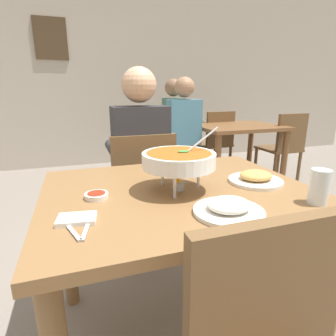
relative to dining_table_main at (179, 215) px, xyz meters
name	(u,v)px	position (x,y,z in m)	size (l,w,h in m)	color
ground_plane	(177,332)	(0.00, 0.00, -0.64)	(16.00, 16.00, 0.00)	gray
cafe_rear_partition	(98,68)	(0.00, 3.53, 0.86)	(10.00, 0.10, 3.00)	#BCB2A3
picture_frame_hung	(51,38)	(-0.63, 3.47, 1.22)	(0.44, 0.03, 0.56)	#4C3823
dining_table_main	(179,215)	(0.00, 0.00, 0.00)	(1.11, 0.89, 0.77)	brown
chair_diner_main	(142,188)	(0.00, 0.73, -0.13)	(0.44, 0.44, 0.90)	brown
diner_main	(140,154)	(0.00, 0.76, 0.10)	(0.40, 0.45, 1.31)	#2D2D38
curry_bowl	(179,160)	(-0.01, -0.02, 0.25)	(0.33, 0.30, 0.26)	silver
rice_plate	(229,208)	(0.07, -0.28, 0.14)	(0.24, 0.24, 0.06)	white
appetizer_plate	(256,178)	(0.36, -0.03, 0.14)	(0.24, 0.24, 0.06)	white
sauce_dish	(96,195)	(-0.34, 0.00, 0.13)	(0.09, 0.09, 0.02)	white
napkin_folded	(77,219)	(-0.42, -0.18, 0.13)	(0.12, 0.08, 0.02)	white
fork_utensil	(70,228)	(-0.44, -0.23, 0.13)	(0.01, 0.17, 0.01)	silver
spoon_utensil	(87,226)	(-0.39, -0.23, 0.13)	(0.01, 0.17, 0.01)	silver
drink_glass	(319,189)	(0.43, -0.31, 0.18)	(0.07, 0.07, 0.13)	silver
dining_table_far	(237,136)	(1.45, 1.83, -0.02)	(1.00, 0.80, 0.77)	brown
chair_bg_left	(176,141)	(0.85, 2.37, -0.13)	(0.49, 0.49, 0.90)	brown
chair_bg_middle	(181,147)	(0.78, 1.97, -0.13)	(0.49, 0.49, 0.90)	brown
chair_bg_right	(216,140)	(1.41, 2.29, -0.13)	(0.48, 0.48, 0.90)	brown
chair_bg_corner	(284,144)	(2.07, 1.73, -0.13)	(0.45, 0.45, 0.90)	brown
patron_bg_left	(176,123)	(0.85, 2.38, 0.10)	(0.45, 0.40, 1.31)	#2D2D38
patron_bg_middle	(183,128)	(0.76, 1.89, 0.10)	(0.40, 0.45, 1.31)	#2D2D38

